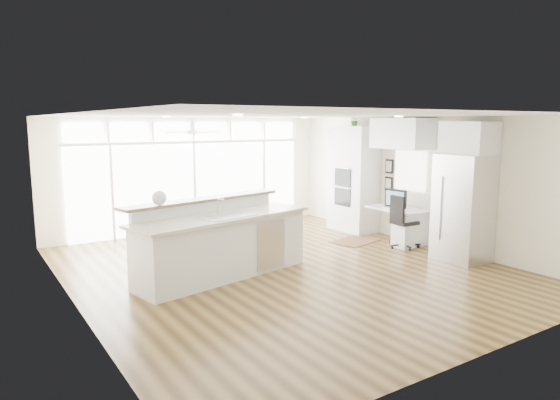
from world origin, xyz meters
TOP-DOWN VIEW (x-y plane):
  - floor at (0.00, 0.00)m, footprint 7.00×8.00m
  - ceiling at (0.00, 0.00)m, footprint 7.00×8.00m
  - wall_back at (0.00, 4.00)m, footprint 7.00×0.04m
  - wall_front at (0.00, -4.00)m, footprint 7.00×0.04m
  - wall_left at (-3.50, 0.00)m, footprint 0.04×8.00m
  - wall_right at (3.50, 0.00)m, footprint 0.04×8.00m
  - glass_wall at (0.00, 3.94)m, footprint 5.80×0.06m
  - transom_row at (0.00, 3.94)m, footprint 5.90×0.06m
  - desk_window at (3.46, 0.30)m, footprint 0.04×0.85m
  - ceiling_fan at (-0.50, 2.80)m, footprint 1.16×1.16m
  - recessed_lights at (0.00, 0.20)m, footprint 3.40×3.00m
  - oven_cabinet at (3.17, 1.80)m, footprint 0.64×1.20m
  - desk_nook at (3.13, 0.30)m, footprint 0.72×1.30m
  - upper_cabinets at (3.17, 0.30)m, footprint 0.64×1.30m
  - refrigerator at (3.11, -1.35)m, footprint 0.76×0.90m
  - fridge_cabinet at (3.17, -1.35)m, footprint 0.64×0.90m
  - framed_photos at (3.46, 0.92)m, footprint 0.06×0.22m
  - kitchen_island at (-1.10, 0.21)m, footprint 3.42×1.86m
  - rug at (2.43, 0.87)m, footprint 1.11×0.91m
  - office_chair at (2.93, -0.09)m, footprint 0.61×0.57m
  - fishbowl at (-2.11, 0.40)m, footprint 0.25×0.25m
  - monitor at (3.05, 0.30)m, footprint 0.18×0.53m
  - keyboard at (2.88, 0.30)m, footprint 0.16×0.36m
  - potted_plant at (3.17, 1.80)m, footprint 0.29×0.31m

SIDE VIEW (x-z plane):
  - floor at x=0.00m, z-range -0.02..0.00m
  - rug at x=2.43m, z-range 0.00..0.01m
  - desk_nook at x=3.13m, z-range 0.00..0.76m
  - office_chair at x=2.93m, z-range 0.00..1.09m
  - kitchen_island at x=-1.10m, z-range 0.00..1.29m
  - keyboard at x=2.88m, z-range 0.76..0.78m
  - monitor at x=3.05m, z-range 0.76..1.20m
  - refrigerator at x=3.11m, z-range 0.00..2.00m
  - glass_wall at x=0.00m, z-range 0.01..2.09m
  - oven_cabinet at x=3.17m, z-range 0.00..2.50m
  - wall_back at x=0.00m, z-range 0.00..2.70m
  - wall_front at x=0.00m, z-range 0.00..2.70m
  - wall_left at x=-3.50m, z-range 0.00..2.70m
  - wall_right at x=3.50m, z-range 0.00..2.70m
  - framed_photos at x=3.46m, z-range 1.00..1.80m
  - fishbowl at x=-2.11m, z-range 1.29..1.52m
  - desk_window at x=3.46m, z-range 1.12..1.98m
  - fridge_cabinet at x=3.17m, z-range 2.00..2.60m
  - upper_cabinets at x=3.17m, z-range 2.03..2.67m
  - transom_row at x=0.00m, z-range 2.18..2.58m
  - ceiling_fan at x=-0.50m, z-range 2.32..2.64m
  - potted_plant at x=3.17m, z-range 2.50..2.72m
  - recessed_lights at x=0.00m, z-range 2.67..2.69m
  - ceiling at x=0.00m, z-range 2.69..2.71m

